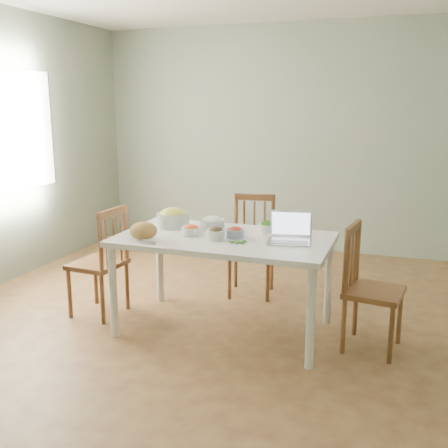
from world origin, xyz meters
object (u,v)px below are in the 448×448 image
(dining_table, at_px, (224,284))
(chair_right, at_px, (374,289))
(chair_far, at_px, (251,247))
(chair_left, at_px, (97,261))
(bread_boule, at_px, (143,231))
(laptop, at_px, (290,228))
(bowl_squash, at_px, (173,218))

(dining_table, xyz_separation_m, chair_right, (1.13, 0.05, 0.08))
(chair_far, relative_size, chair_left, 1.00)
(chair_far, xyz_separation_m, chair_right, (1.16, -0.79, -0.01))
(chair_far, xyz_separation_m, bread_boule, (-0.52, -1.12, 0.37))
(dining_table, distance_m, chair_far, 0.84)
(dining_table, height_order, chair_left, chair_left)
(bread_boule, height_order, laptop, laptop)
(chair_left, bearing_deg, laptop, 95.15)
(bread_boule, xyz_separation_m, bowl_squash, (0.03, 0.46, 0.01))
(bowl_squash, bearing_deg, chair_far, 53.55)
(dining_table, xyz_separation_m, bowl_squash, (-0.51, 0.18, 0.46))
(chair_right, height_order, bread_boule, chair_right)
(dining_table, bearing_deg, chair_right, 2.51)
(chair_left, bearing_deg, bowl_squash, 113.94)
(chair_right, height_order, laptop, laptop)
(chair_right, bearing_deg, laptop, 103.64)
(bread_boule, xyz_separation_m, laptop, (1.06, 0.27, 0.04))
(chair_left, relative_size, chair_right, 1.01)
(chair_right, distance_m, bread_boule, 1.75)
(chair_far, bearing_deg, chair_right, -42.38)
(chair_far, distance_m, bread_boule, 1.28)
(chair_left, xyz_separation_m, laptop, (1.64, 0.03, 0.41))
(bread_boule, distance_m, laptop, 1.09)
(chair_far, relative_size, laptop, 2.97)
(bowl_squash, height_order, laptop, laptop)
(chair_right, bearing_deg, bread_boule, 109.19)
(dining_table, bearing_deg, laptop, -1.21)
(bread_boule, height_order, bowl_squash, bowl_squash)
(bread_boule, bearing_deg, chair_far, 65.15)
(chair_far, height_order, chair_right, chair_far)
(chair_left, height_order, bowl_squash, chair_left)
(chair_right, xyz_separation_m, laptop, (-0.62, -0.06, 0.41))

